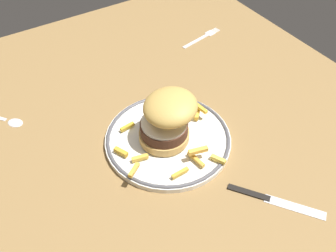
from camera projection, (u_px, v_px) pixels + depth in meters
ground_plane at (164, 135)px, 81.80cm from camera, size 112.13×102.75×4.00cm
dinner_plate at (168, 138)px, 77.27cm from camera, size 26.52×26.52×1.60cm
burger at (167, 118)px, 72.52cm from camera, size 11.34×12.28×11.30cm
fries_pile at (174, 145)px, 73.82cm from camera, size 19.56×22.86×2.67cm
fork at (202, 37)px, 105.44cm from camera, size 4.12×14.40×0.36cm
knife at (268, 198)px, 67.69cm from camera, size 15.31×11.98×0.70cm
spoon at (9, 120)px, 81.72cm from camera, size 11.57×9.46×0.90cm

